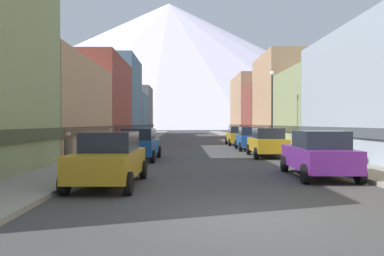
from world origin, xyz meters
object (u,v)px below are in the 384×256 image
Objects in this scene: potted_plant_2 at (313,145)px; streetlamp_right at (272,98)px; car_right_3 at (238,136)px; car_right_1 at (267,142)px; pedestrian_0 at (111,141)px; trash_bin_right at (345,153)px; car_left_0 at (109,159)px; pedestrian_1 at (68,152)px; potted_plant_1 at (331,147)px; car_right_2 at (250,138)px; car_right_0 at (318,154)px; potted_plant_0 at (296,144)px; car_left_1 at (140,144)px.

streetlamp_right is (-1.65, 4.42, 3.35)m from potted_plant_2.
streetlamp_right is (1.55, -7.36, 3.09)m from car_right_3.
car_right_1 is 6.47m from streetlamp_right.
car_right_3 is at bearing 45.87° from pedestrian_0.
trash_bin_right is at bearing -95.78° from potted_plant_2.
pedestrian_0 is at bearing 100.54° from car_left_0.
potted_plant_1 is at bearing 20.69° from pedestrian_1.
potted_plant_1 is at bearing -68.25° from car_right_2.
pedestrian_1 is (-13.25, -5.00, 0.11)m from potted_plant_1.
pedestrian_0 is at bearing 90.00° from pedestrian_1.
pedestrian_0 is at bearing 131.33° from car_right_0.
potted_plant_0 is (3.20, -1.25, -0.38)m from car_right_2.
car_right_0 is 21.78m from car_right_3.
pedestrian_0 is at bearing -165.53° from streetlamp_right.
potted_plant_1 is at bearing -18.57° from pedestrian_0.
car_right_0 is 1.01× the size of car_right_1.
car_right_1 reaches higher than pedestrian_0.
potted_plant_0 is (10.80, 6.68, -0.38)m from car_left_1.
car_left_1 is at bearing 179.44° from potted_plant_1.
streetlamp_right is at bearing 74.15° from car_right_1.
potted_plant_2 is 5.79m from streetlamp_right.
car_right_3 is at bearing 62.66° from car_left_1.
trash_bin_right is (2.55, -18.20, -0.26)m from car_right_3.
potted_plant_1 is 0.70× the size of pedestrian_1.
car_left_1 and car_right_0 have the same top height.
streetlamp_right is at bearing 102.50° from potted_plant_1.
car_left_0 reaches higher than potted_plant_2.
pedestrian_0 is (-10.05, -10.36, -0.03)m from car_right_3.
potted_plant_0 is (3.20, 4.80, -0.38)m from car_right_1.
car_right_2 is 2.86× the size of pedestrian_0.
car_right_2 is at bearing 111.75° from potted_plant_1.
car_right_3 is 4.12× the size of potted_plant_1.
potted_plant_0 is at bearing 90.00° from potted_plant_2.
car_left_0 is at bearing -107.89° from car_right_3.
car_right_1 is (0.00, 8.95, 0.00)m from car_right_0.
car_right_0 is (7.60, -7.08, 0.00)m from car_left_1.
pedestrian_1 reaches higher than potted_plant_2.
car_right_0 is 1.01× the size of car_right_3.
car_right_0 is 14.13m from potted_plant_0.
pedestrian_1 is at bearing -172.72° from trash_bin_right.
trash_bin_right is 0.17× the size of streetlamp_right.
car_right_3 is 5.11× the size of potted_plant_2.
trash_bin_right is at bearing -31.91° from pedestrian_0.
car_right_0 is 2.86× the size of pedestrian_0.
car_right_2 is at bearing 65.61° from car_left_0.
potted_plant_0 is at bearing 86.35° from trash_bin_right.
car_right_3 is 0.76× the size of streetlamp_right.
potted_plant_1 is 0.18× the size of streetlamp_right.
car_right_0 is 7.68m from potted_plant_1.
car_right_2 is at bearing 90.01° from car_right_1.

